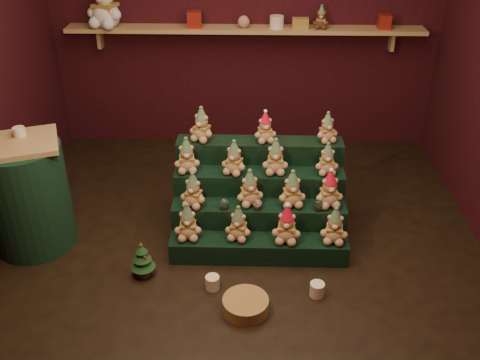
{
  "coord_description": "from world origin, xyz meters",
  "views": [
    {
      "loc": [
        0.1,
        -3.52,
        2.69
      ],
      "look_at": [
        -0.0,
        0.25,
        0.49
      ],
      "focal_mm": 40.0,
      "sensor_mm": 36.0,
      "label": 1
    }
  ],
  "objects_px": {
    "riser_tier_front": "(259,249)",
    "snow_globe_a": "(224,204)",
    "mini_christmas_tree": "(142,259)",
    "brown_bear": "(321,17)",
    "snow_globe_b": "(258,204)",
    "mug_left": "(213,282)",
    "snow_globe_c": "(318,205)",
    "white_bear": "(104,1)",
    "wicker_basket": "(246,305)",
    "side_table": "(27,195)",
    "mug_right": "(317,289)"
  },
  "relations": [
    {
      "from": "riser_tier_front",
      "to": "snow_globe_a",
      "type": "xyz_separation_m",
      "value": [
        -0.28,
        0.16,
        0.32
      ]
    },
    {
      "from": "mini_christmas_tree",
      "to": "brown_bear",
      "type": "relative_size",
      "value": 1.44
    },
    {
      "from": "snow_globe_b",
      "to": "riser_tier_front",
      "type": "bearing_deg",
      "value": -85.44
    },
    {
      "from": "mug_left",
      "to": "brown_bear",
      "type": "distance_m",
      "value": 2.88
    },
    {
      "from": "snow_globe_c",
      "to": "mini_christmas_tree",
      "type": "height_order",
      "value": "snow_globe_c"
    },
    {
      "from": "white_bear",
      "to": "brown_bear",
      "type": "xyz_separation_m",
      "value": [
        2.13,
        0.0,
        -0.15
      ]
    },
    {
      "from": "wicker_basket",
      "to": "side_table",
      "type": "bearing_deg",
      "value": 156.56
    },
    {
      "from": "side_table",
      "to": "wicker_basket",
      "type": "relative_size",
      "value": 2.84
    },
    {
      "from": "mug_right",
      "to": "riser_tier_front",
      "type": "bearing_deg",
      "value": 135.18
    },
    {
      "from": "snow_globe_c",
      "to": "snow_globe_a",
      "type": "bearing_deg",
      "value": -180.0
    },
    {
      "from": "mug_left",
      "to": "white_bear",
      "type": "height_order",
      "value": "white_bear"
    },
    {
      "from": "riser_tier_front",
      "to": "snow_globe_c",
      "type": "bearing_deg",
      "value": 18.98
    },
    {
      "from": "side_table",
      "to": "brown_bear",
      "type": "height_order",
      "value": "brown_bear"
    },
    {
      "from": "snow_globe_c",
      "to": "mug_right",
      "type": "xyz_separation_m",
      "value": [
        -0.04,
        -0.58,
        -0.35
      ]
    },
    {
      "from": "snow_globe_a",
      "to": "snow_globe_c",
      "type": "relative_size",
      "value": 0.97
    },
    {
      "from": "side_table",
      "to": "white_bear",
      "type": "bearing_deg",
      "value": 59.87
    },
    {
      "from": "mini_christmas_tree",
      "to": "brown_bear",
      "type": "xyz_separation_m",
      "value": [
        1.47,
        2.22,
        1.28
      ]
    },
    {
      "from": "mini_christmas_tree",
      "to": "wicker_basket",
      "type": "xyz_separation_m",
      "value": [
        0.78,
        -0.36,
        -0.1
      ]
    },
    {
      "from": "white_bear",
      "to": "brown_bear",
      "type": "distance_m",
      "value": 2.13
    },
    {
      "from": "wicker_basket",
      "to": "white_bear",
      "type": "height_order",
      "value": "white_bear"
    },
    {
      "from": "side_table",
      "to": "mug_right",
      "type": "relative_size",
      "value": 8.64
    },
    {
      "from": "side_table",
      "to": "mini_christmas_tree",
      "type": "bearing_deg",
      "value": -43.18
    },
    {
      "from": "mini_christmas_tree",
      "to": "mug_right",
      "type": "bearing_deg",
      "value": -8.07
    },
    {
      "from": "mini_christmas_tree",
      "to": "snow_globe_c",
      "type": "bearing_deg",
      "value": 16.5
    },
    {
      "from": "snow_globe_b",
      "to": "brown_bear",
      "type": "xyz_separation_m",
      "value": [
        0.61,
        1.82,
        1.02
      ]
    },
    {
      "from": "snow_globe_b",
      "to": "mini_christmas_tree",
      "type": "height_order",
      "value": "snow_globe_b"
    },
    {
      "from": "brown_bear",
      "to": "riser_tier_front",
      "type": "bearing_deg",
      "value": -100.53
    },
    {
      "from": "riser_tier_front",
      "to": "wicker_basket",
      "type": "xyz_separation_m",
      "value": [
        -0.09,
        -0.59,
        -0.04
      ]
    },
    {
      "from": "wicker_basket",
      "to": "mug_right",
      "type": "bearing_deg",
      "value": 18.46
    },
    {
      "from": "riser_tier_front",
      "to": "brown_bear",
      "type": "xyz_separation_m",
      "value": [
        0.6,
        1.98,
        1.34
      ]
    },
    {
      "from": "snow_globe_c",
      "to": "brown_bear",
      "type": "xyz_separation_m",
      "value": [
        0.13,
        1.82,
        1.02
      ]
    },
    {
      "from": "mug_left",
      "to": "mug_right",
      "type": "bearing_deg",
      "value": -4.1
    },
    {
      "from": "riser_tier_front",
      "to": "mug_right",
      "type": "relative_size",
      "value": 13.07
    },
    {
      "from": "mug_right",
      "to": "white_bear",
      "type": "distance_m",
      "value": 3.45
    },
    {
      "from": "wicker_basket",
      "to": "white_bear",
      "type": "bearing_deg",
      "value": 119.23
    },
    {
      "from": "mug_left",
      "to": "mug_right",
      "type": "relative_size",
      "value": 0.98
    },
    {
      "from": "mini_christmas_tree",
      "to": "white_bear",
      "type": "height_order",
      "value": "white_bear"
    },
    {
      "from": "snow_globe_c",
      "to": "brown_bear",
      "type": "distance_m",
      "value": 2.09
    },
    {
      "from": "snow_globe_b",
      "to": "mini_christmas_tree",
      "type": "xyz_separation_m",
      "value": [
        -0.86,
        -0.4,
        -0.25
      ]
    },
    {
      "from": "snow_globe_a",
      "to": "mug_right",
      "type": "distance_m",
      "value": 0.98
    },
    {
      "from": "riser_tier_front",
      "to": "snow_globe_a",
      "type": "distance_m",
      "value": 0.45
    },
    {
      "from": "wicker_basket",
      "to": "riser_tier_front",
      "type": "bearing_deg",
      "value": 81.24
    },
    {
      "from": "snow_globe_a",
      "to": "brown_bear",
      "type": "height_order",
      "value": "brown_bear"
    },
    {
      "from": "riser_tier_front",
      "to": "white_bear",
      "type": "height_order",
      "value": "white_bear"
    },
    {
      "from": "wicker_basket",
      "to": "mini_christmas_tree",
      "type": "bearing_deg",
      "value": 155.55
    },
    {
      "from": "mug_right",
      "to": "wicker_basket",
      "type": "distance_m",
      "value": 0.54
    },
    {
      "from": "snow_globe_c",
      "to": "brown_bear",
      "type": "relative_size",
      "value": 0.43
    },
    {
      "from": "side_table",
      "to": "mini_christmas_tree",
      "type": "relative_size",
      "value": 2.93
    },
    {
      "from": "mug_left",
      "to": "mug_right",
      "type": "height_order",
      "value": "mug_right"
    },
    {
      "from": "riser_tier_front",
      "to": "mug_left",
      "type": "bearing_deg",
      "value": -132.82
    }
  ]
}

